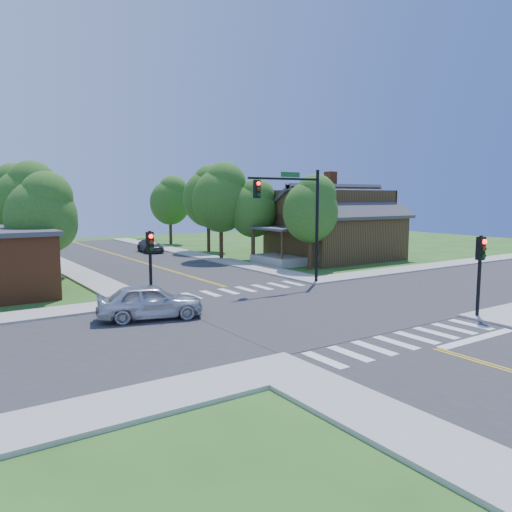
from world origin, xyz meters
TOP-DOWN VIEW (x-y plane):
  - ground at (0.00, 0.00)m, footprint 100.00×100.00m
  - road_ns at (0.00, 0.00)m, footprint 10.00×90.00m
  - road_ew at (0.00, 0.00)m, footprint 90.00×10.00m
  - intersection_patch at (0.00, 0.00)m, footprint 10.20×10.20m
  - sidewalk_ne at (15.82, 15.82)m, footprint 40.00×40.00m
  - crosswalk_north at (0.00, 6.20)m, footprint 8.85×2.00m
  - crosswalk_south at (0.00, -6.20)m, footprint 8.85×2.00m
  - centerline at (0.00, 0.00)m, footprint 0.30×90.00m
  - stop_bar at (2.50, -7.60)m, footprint 4.60×0.45m
  - signal_mast_ne at (3.91, 5.59)m, footprint 5.30×0.42m
  - signal_pole_se at (5.60, -5.62)m, footprint 0.34×0.42m
  - signal_pole_nw at (-5.60, 5.58)m, footprint 0.34×0.42m
  - house_ne at (15.11, 14.23)m, footprint 13.05×8.80m
  - tree_e_a at (9.32, 10.51)m, footprint 4.26×4.04m
  - tree_e_b at (8.73, 17.46)m, footprint 4.16×3.95m
  - tree_e_c at (8.87, 25.80)m, footprint 5.12×4.87m
  - tree_e_d at (9.00, 35.28)m, footprint 4.68×4.44m
  - tree_w_a at (-9.20, 13.26)m, footprint 4.15×3.94m
  - tree_w_b at (-8.78, 20.11)m, footprint 4.75×4.51m
  - tree_w_c at (-8.73, 28.31)m, footprint 4.91×4.66m
  - tree_house at (6.65, 19.40)m, footprint 5.02×4.77m
  - tree_bldg at (-7.73, 17.88)m, footprint 3.58×3.40m
  - car_silver at (-6.88, 2.55)m, footprint 4.32×5.69m
  - car_dgrey at (3.50, 28.27)m, footprint 2.53×4.62m

SIDE VIEW (x-z plane):
  - ground at x=0.00m, z-range 0.00..0.00m
  - intersection_patch at x=0.00m, z-range -0.03..0.03m
  - stop_bar at x=2.50m, z-range -0.05..0.05m
  - road_ns at x=0.00m, z-range 0.00..0.04m
  - road_ew at x=0.00m, z-range 0.01..0.04m
  - crosswalk_north at x=0.00m, z-range 0.04..0.05m
  - crosswalk_south at x=0.00m, z-range 0.04..0.05m
  - centerline at x=0.00m, z-range 0.04..0.05m
  - sidewalk_ne at x=15.82m, z-range 0.00..0.14m
  - car_dgrey at x=3.50m, z-range 0.00..1.25m
  - car_silver at x=-6.88m, z-range 0.00..1.61m
  - signal_pole_se at x=5.60m, z-range 0.76..4.56m
  - signal_pole_nw at x=-5.60m, z-range 0.76..4.56m
  - house_ne at x=15.11m, z-range -0.23..6.88m
  - tree_bldg at x=-7.73m, z-range 0.94..7.03m
  - tree_w_a at x=-9.20m, z-range 1.09..8.14m
  - tree_e_b at x=8.73m, z-range 1.10..8.17m
  - tree_e_a at x=9.32m, z-range 1.12..8.36m
  - signal_mast_ne at x=3.91m, z-range 1.25..8.45m
  - tree_e_d at x=9.00m, z-range 1.23..9.19m
  - tree_w_b at x=-8.78m, z-range 1.25..9.33m
  - tree_w_c at x=-8.73m, z-range 1.29..9.63m
  - tree_house at x=6.65m, z-range 1.32..9.85m
  - tree_e_c at x=8.87m, z-range 1.35..10.06m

